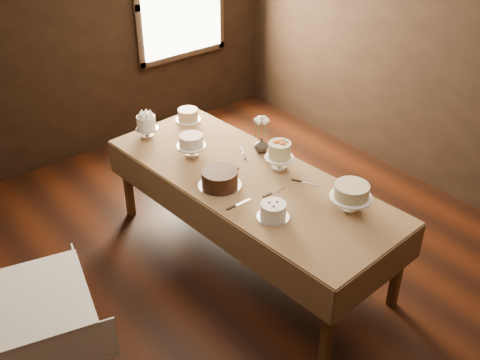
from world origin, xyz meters
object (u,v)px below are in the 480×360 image
object	(u,v)px
cake_cream	(351,198)
cake_chocolate	(220,179)
flower_vase	(261,145)
cake_meringue	(147,127)
display_table	(249,184)
cake_server_c	(221,165)
cake_server_b	(310,183)
cake_server_d	(242,151)
cake_server_e	(243,202)
cake_lattice	(191,146)
cake_swirl	(273,211)
cake_flowers	(279,157)
cake_speckled	(188,115)
cake_server_a	(278,190)
side_table	(29,308)

from	to	relation	value
cake_cream	cake_chocolate	bearing A→B (deg)	123.32
cake_chocolate	cake_cream	distance (m)	1.07
flower_vase	cake_meringue	bearing A→B (deg)	126.53
display_table	cake_server_c	bearing A→B (deg)	102.39
cake_server_b	cake_server_d	distance (m)	0.79
cake_server_e	cake_server_b	bearing A→B (deg)	-13.96
cake_cream	cake_server_e	xyz separation A→B (m)	(-0.59, 0.59, -0.10)
cake_lattice	flower_vase	world-z (taller)	cake_lattice
cake_swirl	cake_meringue	bearing A→B (deg)	92.41
cake_lattice	cake_server_b	size ratio (longest dim) A/B	1.12
cake_swirl	cake_server_d	xyz separation A→B (m)	(0.46, 0.94, -0.06)
cake_lattice	cake_meringue	bearing A→B (deg)	103.26
display_table	cake_cream	world-z (taller)	cake_cream
cake_meringue	cake_swirl	size ratio (longest dim) A/B	0.98
cake_lattice	cake_cream	bearing A→B (deg)	-71.61
display_table	cake_server_b	bearing A→B (deg)	-49.89
cake_flowers	cake_server_d	world-z (taller)	cake_flowers
cake_meringue	cake_server_d	distance (m)	0.95
cake_chocolate	cake_server_b	bearing A→B (deg)	-36.59
cake_speckled	cake_swirl	size ratio (longest dim) A/B	1.09
cake_server_d	flower_vase	xyz separation A→B (m)	(0.13, -0.11, 0.06)
cake_chocolate	cake_server_a	world-z (taller)	cake_chocolate
side_table	cake_speckled	bearing A→B (deg)	29.81
cake_chocolate	flower_vase	xyz separation A→B (m)	(0.64, 0.22, 0.00)
cake_speckled	cake_swirl	distance (m)	1.82
cake_server_b	cake_cream	bearing A→B (deg)	-32.79
cake_server_a	cake_swirl	bearing A→B (deg)	-138.58
cake_chocolate	side_table	bearing A→B (deg)	-176.76
cake_meringue	cake_server_e	distance (m)	1.43
side_table	cake_server_b	size ratio (longest dim) A/B	4.09
cake_speckled	cake_server_e	distance (m)	1.55
cake_speckled	cake_server_d	world-z (taller)	cake_speckled
cake_server_c	flower_vase	bearing A→B (deg)	-125.80
cake_server_d	cake_server_e	bearing A→B (deg)	171.03
cake_meringue	cake_lattice	world-z (taller)	cake_meringue
cake_swirl	cake_chocolate	bearing A→B (deg)	94.42
cake_meringue	cake_lattice	bearing A→B (deg)	-76.74
cake_lattice	cake_server_c	world-z (taller)	cake_lattice
cake_server_b	flower_vase	distance (m)	0.67
cake_chocolate	flower_vase	world-z (taller)	cake_chocolate
cake_server_e	cake_swirl	bearing A→B (deg)	-81.31
side_table	cake_cream	world-z (taller)	cake_cream
side_table	cake_speckled	world-z (taller)	cake_speckled
side_table	cake_speckled	size ratio (longest dim) A/B	3.58
cake_speckled	cake_chocolate	bearing A→B (deg)	-112.24
cake_chocolate	flower_vase	distance (m)	0.67
cake_lattice	cake_server_b	world-z (taller)	cake_lattice
cake_swirl	cake_server_b	world-z (taller)	cake_swirl
cake_server_a	cake_server_e	size ratio (longest dim) A/B	1.00
cake_chocolate	cake_server_e	world-z (taller)	cake_chocolate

